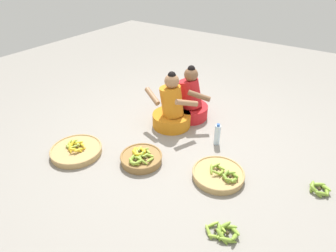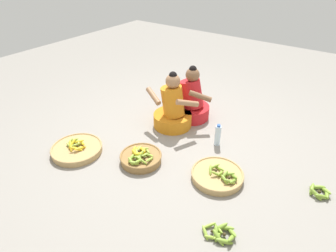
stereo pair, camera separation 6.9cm
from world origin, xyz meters
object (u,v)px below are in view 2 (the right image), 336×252
(vendor_woman_front, at_px, (173,110))
(banana_basket_mid_right, at_px, (77,149))
(vendor_woman_behind, at_px, (191,102))
(water_bottle, at_px, (218,135))
(banana_basket_back_center, at_px, (218,175))
(loose_bananas_near_vendor, at_px, (221,233))
(banana_basket_near_bicycle, at_px, (141,157))
(loose_bananas_front_center, at_px, (320,192))

(vendor_woman_front, bearing_deg, banana_basket_mid_right, -116.99)
(vendor_woman_behind, bearing_deg, water_bottle, -31.43)
(banana_basket_back_center, xyz_separation_m, water_bottle, (-0.29, 0.55, 0.09))
(loose_bananas_near_vendor, distance_m, water_bottle, 1.34)
(vendor_woman_behind, xyz_separation_m, loose_bananas_near_vendor, (1.27, -1.56, -0.22))
(loose_bananas_near_vendor, bearing_deg, water_bottle, 118.73)
(vendor_woman_front, relative_size, banana_basket_back_center, 1.41)
(banana_basket_near_bicycle, xyz_separation_m, loose_bananas_front_center, (1.78, 0.65, -0.03))
(banana_basket_back_center, height_order, water_bottle, water_bottle)
(loose_bananas_near_vendor, bearing_deg, loose_bananas_front_center, 60.01)
(vendor_woman_front, distance_m, water_bottle, 0.72)
(banana_basket_back_center, relative_size, loose_bananas_near_vendor, 1.75)
(banana_basket_mid_right, xyz_separation_m, loose_bananas_near_vendor, (1.94, -0.06, -0.01))
(vendor_woman_behind, xyz_separation_m, banana_basket_near_bicycle, (0.07, -1.19, -0.19))
(vendor_woman_behind, height_order, loose_bananas_near_vendor, vendor_woman_behind)
(banana_basket_back_center, bearing_deg, banana_basket_near_bicycle, -162.96)
(loose_bananas_front_center, distance_m, water_bottle, 1.24)
(loose_bananas_front_center, bearing_deg, banana_basket_near_bicycle, -160.10)
(vendor_woman_front, bearing_deg, loose_bananas_near_vendor, -42.00)
(vendor_woman_front, bearing_deg, loose_bananas_front_center, -6.01)
(banana_basket_mid_right, height_order, loose_bananas_near_vendor, banana_basket_mid_right)
(vendor_woman_front, height_order, vendor_woman_behind, vendor_woman_front)
(water_bottle, bearing_deg, vendor_woman_behind, 148.57)
(banana_basket_back_center, bearing_deg, vendor_woman_behind, 134.49)
(vendor_woman_behind, distance_m, water_bottle, 0.74)
(loose_bananas_front_center, relative_size, loose_bananas_near_vendor, 0.74)
(banana_basket_mid_right, bearing_deg, vendor_woman_front, 63.01)
(loose_bananas_front_center, xyz_separation_m, water_bottle, (-1.23, 0.16, 0.10))
(banana_basket_back_center, bearing_deg, loose_bananas_front_center, 22.40)
(banana_basket_near_bicycle, height_order, loose_bananas_near_vendor, banana_basket_near_bicycle)
(banana_basket_mid_right, xyz_separation_m, loose_bananas_front_center, (2.52, 0.96, -0.01))
(water_bottle, bearing_deg, banana_basket_back_center, -62.17)
(loose_bananas_front_center, height_order, loose_bananas_near_vendor, loose_bananas_near_vendor)
(vendor_woman_behind, xyz_separation_m, loose_bananas_front_center, (1.85, -0.55, -0.21))
(banana_basket_near_bicycle, xyz_separation_m, loose_bananas_near_vendor, (1.20, -0.37, -0.03))
(vendor_woman_behind, bearing_deg, vendor_woman_front, -103.16)
(banana_basket_back_center, distance_m, loose_bananas_near_vendor, 0.72)
(water_bottle, bearing_deg, banana_basket_near_bicycle, -124.46)
(banana_basket_back_center, relative_size, water_bottle, 1.93)
(vendor_woman_front, xyz_separation_m, banana_basket_back_center, (1.00, -0.59, -0.20))
(vendor_woman_front, height_order, loose_bananas_near_vendor, vendor_woman_front)
(loose_bananas_front_center, bearing_deg, banana_basket_mid_right, -159.26)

